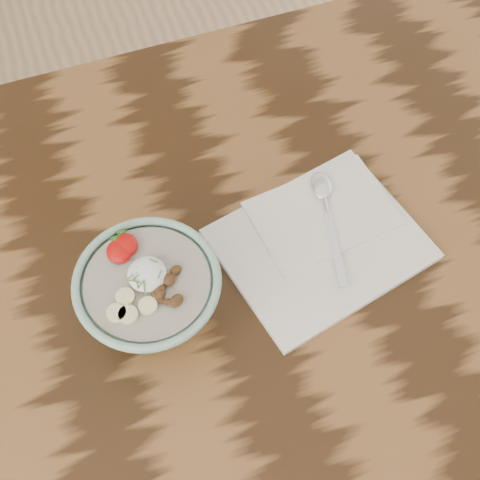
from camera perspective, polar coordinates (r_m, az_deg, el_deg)
name	(u,v)px	position (r cm, az deg, el deg)	size (l,w,h in cm)	color
table	(228,304)	(99.04, -1.07, -5.51)	(160.00, 90.00, 75.00)	black
breakfast_bowl	(150,294)	(83.49, -7.68, -4.63)	(17.89, 17.89, 11.85)	#87B69D
napkin	(321,238)	(93.40, 6.89, 0.21)	(30.36, 26.50, 1.62)	white
spoon	(325,201)	(95.08, 7.26, 3.34)	(6.04, 18.46, 0.97)	silver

